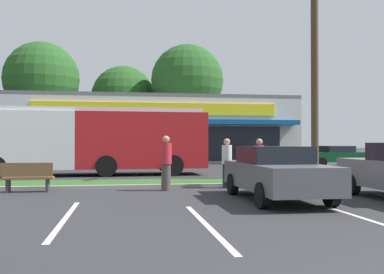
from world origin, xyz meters
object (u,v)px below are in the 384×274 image
car_5 (139,156)px  pedestrian_mid (166,163)px  pedestrian_by_pole (259,163)px  car_2 (335,156)px  pedestrian_near_bench (227,163)px  city_bus (89,139)px  utility_pole (311,39)px  bus_stop_bench (28,177)px  car_3 (276,172)px

car_5 → pedestrian_mid: (0.41, -13.16, 0.15)m
car_5 → pedestrian_by_pole: 13.32m
car_2 → pedestrian_near_bench: pedestrian_near_bench is taller
car_2 → city_bus: bearing=19.3°
utility_pole → pedestrian_mid: bearing=-159.2°
car_2 → utility_pole: bearing=58.6°
city_bus → bus_stop_bench: bearing=77.7°
city_bus → pedestrian_near_bench: size_ratio=6.59×
utility_pole → city_bus: utility_pole is taller
utility_pole → pedestrian_mid: utility_pole is taller
bus_stop_bench → car_5: 13.56m
car_2 → pedestrian_mid: size_ratio=2.27×
utility_pole → bus_stop_bench: 12.08m
car_5 → car_2: bearing=178.2°
car_3 → pedestrian_by_pole: pedestrian_by_pole is taller
pedestrian_near_bench → bus_stop_bench: bearing=105.2°
pedestrian_by_pole → bus_stop_bench: bearing=63.2°
pedestrian_near_bench → pedestrian_mid: size_ratio=0.95×
pedestrian_by_pole → city_bus: bearing=14.7°
car_2 → pedestrian_near_bench: bearing=49.8°
utility_pole → car_2: size_ratio=2.66×
car_2 → pedestrian_mid: pedestrian_mid is taller
car_5 → pedestrian_by_pole: pedestrian_by_pole is taller
car_5 → pedestrian_near_bench: pedestrian_near_bench is taller
pedestrian_by_pole → pedestrian_mid: 3.36m
bus_stop_bench → pedestrian_mid: size_ratio=0.88×
utility_pole → city_bus: size_ratio=0.96×
utility_pole → car_2: bearing=58.6°
city_bus → car_5: (2.65, 5.86, -0.99)m
bus_stop_bench → car_3: car_3 is taller
car_2 → pedestrian_by_pole: bearing=53.4°
pedestrian_near_bench → pedestrian_by_pole: bearing=-83.9°
car_3 → pedestrian_near_bench: size_ratio=2.68×
bus_stop_bench → car_5: bearing=-107.2°
car_3 → car_5: (-3.21, 15.97, -0.00)m
utility_pole → car_5: (-6.61, 10.81, -5.07)m
utility_pole → bus_stop_bench: utility_pole is taller
car_3 → pedestrian_mid: 3.97m
city_bus → utility_pole: bearing=150.5°
bus_stop_bench → pedestrian_by_pole: size_ratio=0.92×
pedestrian_mid → city_bus: bearing=133.6°
bus_stop_bench → pedestrian_by_pole: 7.78m
car_3 → car_2: bearing=147.9°
pedestrian_by_pole → utility_pole: bearing=-83.3°
city_bus → pedestrian_near_bench: 8.63m
city_bus → pedestrian_mid: size_ratio=6.29×
bus_stop_bench → pedestrian_mid: 4.46m
pedestrian_by_pole → car_3: bearing=142.2°
city_bus → pedestrian_mid: 7.96m
city_bus → pedestrian_by_pole: bearing=131.3°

